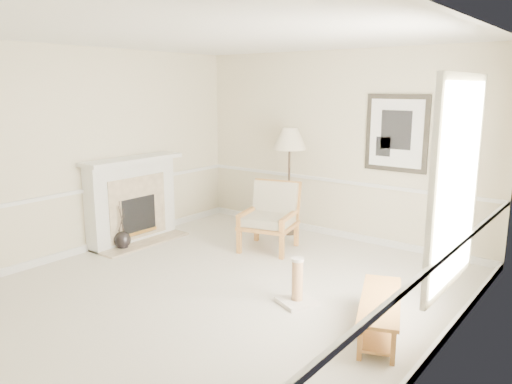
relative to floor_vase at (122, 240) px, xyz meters
The scene contains 8 objects.
ground 2.17m from the floor_vase, ahead, with size 5.50×5.50×0.00m, color silver.
room 2.87m from the floor_vase, ahead, with size 5.04×5.54×2.92m.
fireplace 0.66m from the floor_vase, 117.43° to the left, with size 0.64×1.64×1.31m.
floor_vase is the anchor object (origin of this frame).
armchair 2.23m from the floor_vase, 39.93° to the left, with size 0.91×0.95×0.98m.
floor_lamp 2.97m from the floor_vase, 55.63° to the left, with size 0.59×0.59×1.72m.
bench 4.07m from the floor_vase, ahead, with size 0.79×1.29×0.35m.
scratching_post 3.07m from the floor_vase, ahead, with size 0.49×0.49×0.53m.
Camera 1 is at (3.69, -4.15, 2.35)m, focal length 35.00 mm.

